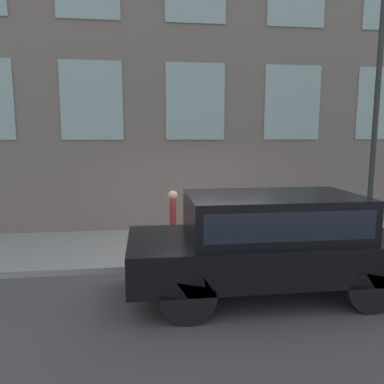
% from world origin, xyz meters
% --- Properties ---
extents(ground_plane, '(80.00, 80.00, 0.00)m').
position_xyz_m(ground_plane, '(0.00, 0.00, 0.00)').
color(ground_plane, '#514F4C').
extents(sidewalk, '(2.94, 60.00, 0.13)m').
position_xyz_m(sidewalk, '(1.47, 0.00, 0.07)').
color(sidewalk, '#9E9B93').
rests_on(sidewalk, ground_plane).
extents(building_facade, '(0.33, 40.00, 11.21)m').
position_xyz_m(building_facade, '(3.09, -0.00, 5.62)').
color(building_facade, gray).
rests_on(building_facade, ground_plane).
extents(fire_hydrant, '(0.34, 0.45, 0.75)m').
position_xyz_m(fire_hydrant, '(0.64, -0.03, 0.52)').
color(fire_hydrant, gold).
rests_on(fire_hydrant, sidewalk).
extents(person, '(0.33, 0.22, 1.37)m').
position_xyz_m(person, '(0.76, 0.78, 0.96)').
color(person, navy).
rests_on(person, sidewalk).
extents(parked_truck_black_near, '(1.86, 4.52, 1.71)m').
position_xyz_m(parked_truck_black_near, '(-1.27, -0.66, 1.00)').
color(parked_truck_black_near, black).
rests_on(parked_truck_black_near, ground_plane).
extents(street_lamp, '(0.36, 0.36, 5.94)m').
position_xyz_m(street_lamp, '(0.94, -3.85, 3.79)').
color(street_lamp, '#2D332D').
rests_on(street_lamp, sidewalk).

